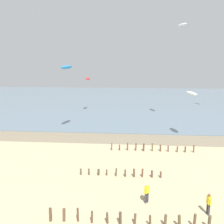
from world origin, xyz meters
TOP-DOWN VIEW (x-y plane):
  - wet_sand_strip at (0.00, 23.66)m, footprint 120.00×5.12m
  - sea at (0.00, 61.22)m, footprint 160.00×70.00m
  - groyne_near at (5.09, 4.11)m, footprint 15.53×0.35m
  - groyne_mid at (2.49, 11.49)m, footprint 8.23×0.32m
  - groyne_far at (5.92, 18.82)m, footprint 10.63×0.37m
  - person_nearest_camera at (9.12, 5.76)m, footprint 0.27×0.56m
  - person_mid_beach at (4.60, 6.95)m, footprint 0.45×0.40m
  - kite_aloft_1 at (11.81, 24.49)m, footprint 1.64×3.20m
  - kite_aloft_3 at (-6.60, 42.61)m, footprint 1.10×2.92m
  - kite_aloft_4 at (11.97, 35.19)m, footprint 1.84×3.31m
  - kite_aloft_5 at (-6.87, 26.23)m, footprint 1.77×3.50m

SIDE VIEW (x-z plane):
  - wet_sand_strip at x=0.00m, z-range 0.00..0.01m
  - sea at x=0.00m, z-range 0.00..0.10m
  - groyne_mid at x=2.49m, z-range -0.07..0.80m
  - groyne_near at x=5.09m, z-range -0.07..0.97m
  - groyne_far at x=5.92m, z-range -0.07..0.99m
  - person_nearest_camera at x=9.12m, z-range 0.06..1.77m
  - person_mid_beach at x=4.60m, z-range 0.06..1.77m
  - kite_aloft_1 at x=11.81m, z-range 6.54..7.18m
  - kite_aloft_3 at x=-6.60m, z-range 7.26..8.11m
  - kite_aloft_5 at x=-6.87m, z-range 10.14..10.89m
  - kite_aloft_4 at x=11.97m, z-range 17.39..18.15m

